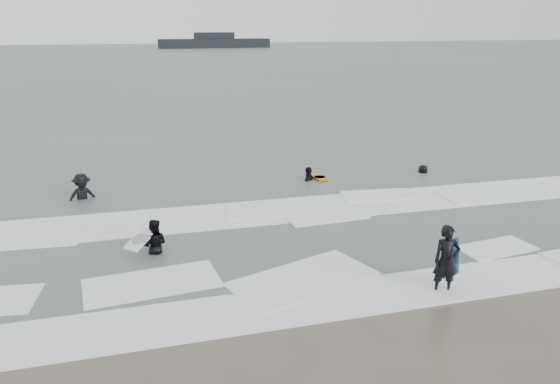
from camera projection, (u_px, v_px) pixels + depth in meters
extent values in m
plane|color=brown|center=(329.00, 289.00, 13.97)|extent=(320.00, 320.00, 0.00)
plane|color=#47544C|center=(163.00, 63.00, 87.80)|extent=(320.00, 320.00, 0.00)
imported|color=black|center=(443.00, 292.00, 13.82)|extent=(0.73, 0.54, 1.82)
imported|color=black|center=(155.00, 253.00, 16.14)|extent=(0.91, 0.78, 1.61)
imported|color=black|center=(83.00, 201.00, 20.87)|extent=(1.41, 1.10, 1.92)
imported|color=black|center=(309.00, 181.00, 23.47)|extent=(0.99, 1.08, 1.77)
imported|color=black|center=(423.00, 174.00, 24.54)|extent=(0.83, 0.61, 1.56)
cube|color=white|center=(337.00, 299.00, 13.41)|extent=(30.03, 2.32, 0.07)
cube|color=white|center=(273.00, 212.00, 19.50)|extent=(30.00, 2.60, 0.09)
cube|color=black|center=(214.00, 43.00, 137.35)|extent=(27.72, 4.95, 2.18)
cube|color=black|center=(214.00, 36.00, 136.79)|extent=(9.90, 2.97, 1.58)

